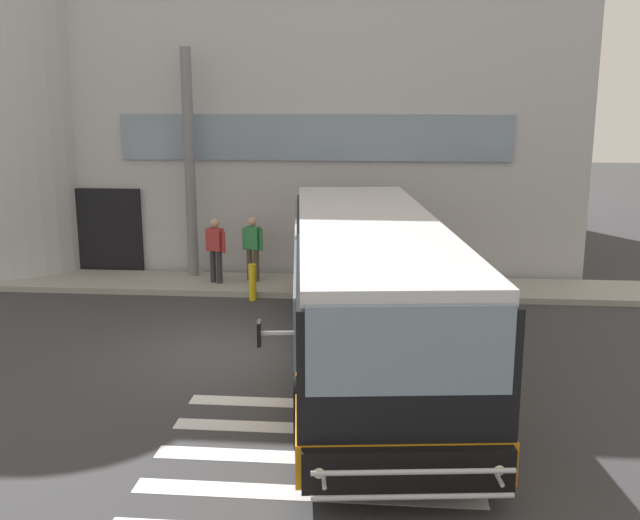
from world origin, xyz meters
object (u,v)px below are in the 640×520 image
Objects in this scene: bus_main_foreground at (368,294)px; passenger_near_column at (216,247)px; passenger_by_doorway at (253,244)px; entry_support_column at (190,165)px; safety_bollard_yellow at (253,282)px.

passenger_near_column is at bearing 127.81° from bus_main_foreground.
bus_main_foreground is 6.54m from passenger_near_column.
bus_main_foreground is 6.30m from passenger_by_doorway.
entry_support_column is 2.68m from passenger_by_doorway.
passenger_near_column is at bearing 137.32° from safety_bollard_yellow.
bus_main_foreground reaches higher than passenger_near_column.
bus_main_foreground is 11.92× the size of safety_bollard_yellow.
entry_support_column is at bearing 136.72° from passenger_near_column.
entry_support_column is at bearing 137.07° from safety_bollard_yellow.
safety_bollard_yellow is at bearing -42.68° from passenger_near_column.
entry_support_column is at bearing 165.75° from passenger_by_doorway.
passenger_near_column is at bearing -43.28° from entry_support_column.
safety_bollard_yellow is at bearing -42.93° from entry_support_column.
passenger_near_column is 0.97m from passenger_by_doorway.
safety_bollard_yellow is at bearing 124.90° from bus_main_foreground.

